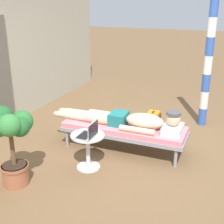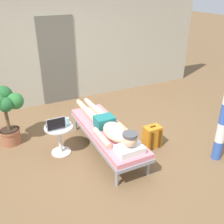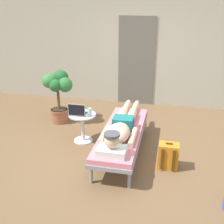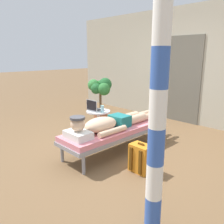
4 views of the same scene
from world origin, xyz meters
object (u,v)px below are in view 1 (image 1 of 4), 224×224
Objects in this scene: side_table at (88,145)px; drink_glass at (94,127)px; porch_post at (208,65)px; person_reclining at (130,120)px; potted_plant at (11,136)px; backpack at (152,123)px; laptop at (89,133)px; lounge_chair at (124,129)px.

side_table is 0.28m from drink_glass.
person_reclining is at bearing 148.41° from porch_post.
drink_glass is (-0.61, 0.35, 0.07)m from person_reclining.
potted_plant is at bearing 140.19° from drink_glass.
backpack is at bearing -28.95° from potted_plant.
person_reclining is at bearing -36.04° from potted_plant.
drink_glass reaches higher than backpack.
drink_glass is 2.58m from porch_post.
person_reclining is 0.93× the size of porch_post.
laptop is 0.29× the size of potted_plant.
laptop reaches higher than side_table.
laptop is at bearing 151.68° from porch_post.
backpack is (0.77, -0.27, -0.15)m from lounge_chair.
porch_post reaches higher than person_reclining.
laptop is at bearing 158.40° from person_reclining.
person_reclining is at bearing -26.31° from side_table.
person_reclining is 1.85m from potted_plant.
side_table is 1.63m from backpack.
porch_post is at bearing -31.11° from drink_glass.
lounge_chair is at bearing 145.56° from porch_post.
side_table is 1.23× the size of backpack.
side_table is at bearing 40.52° from laptop.
laptop is at bearing -172.97° from drink_glass.
laptop is (-0.06, -0.05, 0.23)m from side_table.
person_reclining is at bearing 167.97° from backpack.
person_reclining is 0.88m from laptop.
potted_plant is (-0.73, 0.71, 0.34)m from side_table.
drink_glass is at bearing 158.38° from lounge_chair.
laptop is (-0.82, 0.22, 0.24)m from lounge_chair.
porch_post is at bearing -31.59° from person_reclining.
side_table is at bearing 170.40° from drink_glass.
laptop is at bearing 165.25° from lounge_chair.
laptop reaches higher than backpack.
potted_plant is 3.68m from porch_post.
potted_plant is at bearing 146.79° from lounge_chair.
potted_plant is at bearing 151.05° from backpack.
side_table is at bearing 160.63° from lounge_chair.
potted_plant is (-1.49, 0.98, 0.35)m from lounge_chair.
backpack is 1.47m from porch_post.
porch_post is (2.30, -1.32, 0.81)m from side_table.
potted_plant is at bearing 143.96° from person_reclining.
drink_glass is 1.15m from potted_plant.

